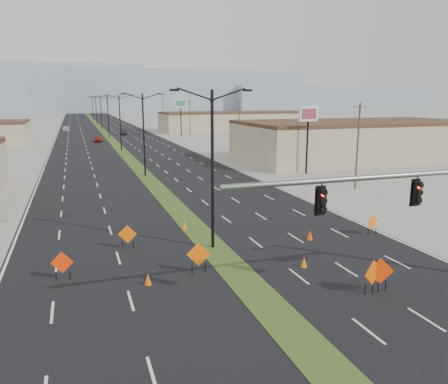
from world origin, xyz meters
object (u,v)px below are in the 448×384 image
object	(u,v)px
streetlight_4	(101,112)
car_far	(66,129)
car_left	(98,139)
construction_sign_5	(373,223)
streetlight_1	(144,132)
construction_sign_2	(127,235)
cone_1	(304,262)
signal_mast	(447,199)
construction_sign_0	(62,264)
cone_3	(184,225)
streetlight_6	(93,108)
streetlight_5	(96,109)
construction_sign_3	(373,274)
pole_sign_east_far	(181,106)
pole_sign_east_near	(308,119)
construction_sign_1	(199,255)
streetlight_3	(108,115)
cone_0	(148,279)
streetlight_2	(120,121)
streetlight_0	(212,165)
cone_2	(310,235)
construction_sign_4	(380,272)
car_mid	(124,132)

from	to	relation	value
streetlight_4	car_far	world-z (taller)	streetlight_4
car_left	car_far	world-z (taller)	car_far
car_far	construction_sign_5	size ratio (longest dim) A/B	3.26
streetlight_1	car_far	distance (m)	81.74
construction_sign_2	cone_1	world-z (taller)	construction_sign_2
construction_sign_2	cone_1	xyz separation A→B (m)	(9.17, -6.40, -0.62)
streetlight_4	car_left	xyz separation A→B (m)	(-3.11, -37.45, -4.74)
signal_mast	construction_sign_2	xyz separation A→B (m)	(-13.79, 11.51, -3.86)
signal_mast	cone_1	size ratio (longest dim) A/B	26.40
construction_sign_0	cone_3	bearing A→B (deg)	50.06
construction_sign_5	cone_1	bearing A→B (deg)	-170.76
streetlight_6	construction_sign_0	size ratio (longest dim) A/B	6.35
streetlight_5	construction_sign_3	size ratio (longest dim) A/B	5.72
car_far	construction_sign_2	world-z (taller)	construction_sign_2
signal_mast	pole_sign_east_far	distance (m)	92.95
construction_sign_2	cone_3	xyz separation A→B (m)	(4.41, 2.87, -0.59)
car_left	pole_sign_east_near	distance (m)	56.63
streetlight_5	construction_sign_1	xyz separation A→B (m)	(-2.00, -143.78, -4.38)
streetlight_3	car_left	xyz separation A→B (m)	(-3.11, -9.45, -4.74)
streetlight_1	streetlight_6	bearing A→B (deg)	90.00
construction_sign_5	streetlight_6	bearing A→B (deg)	76.22
streetlight_5	cone_0	xyz separation A→B (m)	(-4.91, -144.42, -5.11)
streetlight_1	car_far	xyz separation A→B (m)	(-10.20, 80.96, -4.71)
streetlight_3	construction_sign_0	distance (m)	86.92
streetlight_2	cone_0	size ratio (longest dim) A/B	16.06
streetlight_0	streetlight_3	distance (m)	84.00
streetlight_4	cone_2	xyz separation A→B (m)	(6.74, -112.66, -5.08)
construction_sign_4	car_left	bearing A→B (deg)	116.60
streetlight_2	construction_sign_5	world-z (taller)	streetlight_2
construction_sign_5	cone_3	bearing A→B (deg)	138.57
construction_sign_5	pole_sign_east_near	world-z (taller)	pole_sign_east_near
streetlight_0	streetlight_1	xyz separation A→B (m)	(0.00, 28.00, 0.00)
car_left	streetlight_4	bearing A→B (deg)	91.11
car_mid	cone_3	size ratio (longest dim) A/B	6.81
streetlight_3	construction_sign_3	bearing A→B (deg)	-86.66
cone_1	cone_3	distance (m)	10.42
construction_sign_1	cone_1	world-z (taller)	construction_sign_1
signal_mast	pole_sign_east_far	xyz separation A→B (m)	(8.98, 92.47, 2.72)
streetlight_0	car_far	xyz separation A→B (m)	(-10.20, 108.96, -4.71)
streetlight_3	streetlight_6	xyz separation A→B (m)	(0.00, 84.00, 0.00)
streetlight_0	pole_sign_east_near	xyz separation A→B (m)	(19.80, 23.14, 1.44)
streetlight_0	cone_1	xyz separation A→B (m)	(3.93, -4.90, -5.11)
streetlight_6	car_mid	distance (m)	75.98
car_mid	streetlight_3	bearing A→B (deg)	-113.83
streetlight_3	cone_1	world-z (taller)	streetlight_3
streetlight_1	construction_sign_3	world-z (taller)	streetlight_1
streetlight_2	streetlight_6	distance (m)	112.00
signal_mast	cone_0	xyz separation A→B (m)	(-13.47, 5.59, -4.48)
construction_sign_0	pole_sign_east_near	world-z (taller)	pole_sign_east_near
construction_sign_4	cone_1	size ratio (longest dim) A/B	2.90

